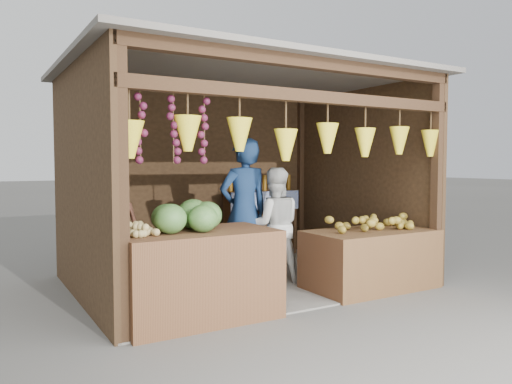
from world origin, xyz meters
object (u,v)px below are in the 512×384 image
Objects in this scene: counter_left at (197,275)px; counter_right at (370,259)px; woman_standing at (274,225)px; man_standing at (244,211)px; vendor_seated at (117,223)px.

counter_left is 2.30m from counter_right.
counter_right is at bearing 159.45° from woman_standing.
man_standing is (-1.21, 0.98, 0.56)m from counter_right.
vendor_seated is (-1.54, 0.22, -0.07)m from man_standing.
man_standing reaches higher than vendor_seated.
woman_standing reaches higher than counter_right.
man_standing is at bearing 43.06° from counter_left.
counter_left is 0.97× the size of counter_right.
vendor_seated is at bearing 110.23° from counter_left.
man_standing is 1.25× the size of woman_standing.
counter_right is at bearing 141.55° from man_standing.
man_standing is at bearing 141.10° from counter_right.
woman_standing reaches higher than counter_left.
counter_left is at bearing 110.76° from vendor_seated.
counter_right is 1.25m from woman_standing.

